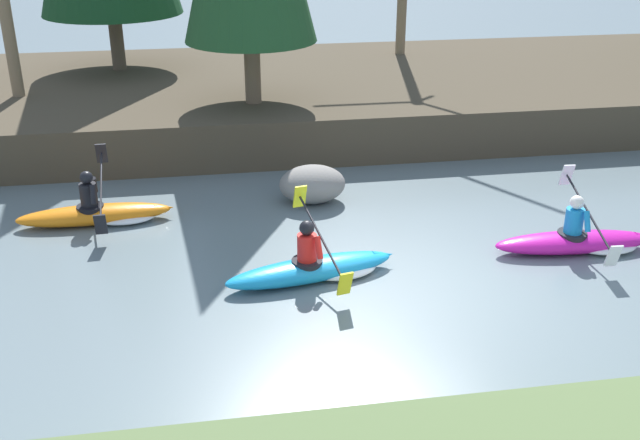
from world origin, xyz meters
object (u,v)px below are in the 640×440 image
(kayaker_middle, at_px, (317,267))
(boulder_midstream, at_px, (312,184))
(kayaker_lead, at_px, (581,240))
(kayaker_trailing, at_px, (101,213))

(kayaker_middle, bearing_deg, boulder_midstream, 70.90)
(boulder_midstream, bearing_deg, kayaker_lead, -34.83)
(kayaker_lead, distance_m, kayaker_middle, 4.48)
(kayaker_trailing, relative_size, boulder_midstream, 2.19)
(kayaker_middle, height_order, kayaker_trailing, same)
(kayaker_middle, xyz_separation_m, kayaker_trailing, (-3.52, 2.69, 0.00))
(kayaker_lead, height_order, kayaker_trailing, same)
(kayaker_lead, relative_size, kayaker_middle, 1.00)
(kayaker_lead, bearing_deg, kayaker_trailing, 165.17)
(kayaker_middle, relative_size, boulder_midstream, 2.20)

